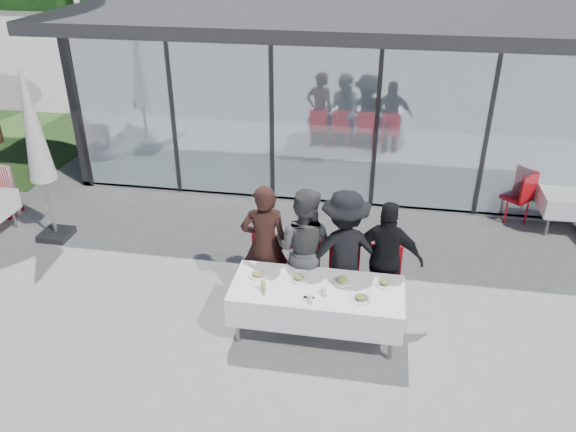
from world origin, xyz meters
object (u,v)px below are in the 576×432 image
object	(u,v)px
plate_d	(384,283)
spare_chair_b	(522,195)
diner_c	(344,251)
dining_table	(317,301)
diner_a	(264,244)
plate_b	(299,278)
diner_d	(387,258)
juice_bottle	(263,287)
plate_c	(342,280)
diner_b	(304,248)
plate_a	(258,274)
diner_chair_b	(304,268)
folded_eyeglasses	(309,297)
plate_extra	(361,298)
diner_chair_d	(385,276)
diner_chair_a	(266,264)
market_umbrella	(35,136)
diner_chair_c	(343,272)
spare_table_right	(566,202)

from	to	relation	value
plate_d	spare_chair_b	distance (m)	4.35
diner_c	dining_table	bearing A→B (deg)	51.31
diner_a	plate_b	distance (m)	0.82
diner_d	juice_bottle	size ratio (longest dim) A/B	11.56
diner_a	plate_c	xyz separation A→B (m)	(1.16, -0.51, -0.14)
diner_b	plate_a	bearing A→B (deg)	59.11
plate_d	plate_a	bearing A→B (deg)	-176.84
diner_a	plate_a	size ratio (longest dim) A/B	7.41
juice_bottle	plate_c	bearing A→B (deg)	21.72
diner_chair_b	folded_eyeglasses	xyz separation A→B (m)	(0.21, -0.99, 0.22)
plate_extra	juice_bottle	size ratio (longest dim) A/B	1.67
plate_b	diner_c	bearing A→B (deg)	45.19
diner_chair_d	plate_a	distance (m)	1.83
juice_bottle	spare_chair_b	world-z (taller)	spare_chair_b
plate_a	plate_d	size ratio (longest dim) A/B	1.00
diner_chair_a	market_umbrella	xyz separation A→B (m)	(-4.02, 1.04, 1.36)
diner_a	diner_b	world-z (taller)	diner_a
diner_a	diner_chair_c	bearing A→B (deg)	168.80
diner_chair_a	plate_b	bearing A→B (deg)	-46.35
dining_table	plate_c	xyz separation A→B (m)	(0.30, 0.19, 0.24)
diner_b	juice_bottle	size ratio (longest dim) A/B	12.31
plate_c	spare_chair_b	bearing A→B (deg)	50.65
diner_a	plate_extra	size ratio (longest dim) A/B	7.41
diner_chair_a	plate_c	xyz separation A→B (m)	(1.16, -0.56, 0.24)
diner_b	market_umbrella	distance (m)	4.82
diner_chair_b	folded_eyeglasses	size ratio (longest dim) A/B	6.96
diner_c	plate_extra	world-z (taller)	diner_c
diner_chair_a	diner_d	world-z (taller)	diner_d
diner_b	juice_bottle	world-z (taller)	diner_b
diner_a	plate_b	bearing A→B (deg)	122.38
diner_chair_b	diner_chair_c	xyz separation A→B (m)	(0.57, 0.00, 0.00)
juice_bottle	spare_table_right	distance (m)	6.06
diner_chair_a	diner_chair_d	xyz separation A→B (m)	(1.73, 0.00, 0.00)
diner_b	plate_d	distance (m)	1.25
diner_d	plate_a	size ratio (longest dim) A/B	6.94
plate_c	diner_chair_c	bearing A→B (deg)	91.74
diner_chair_d	juice_bottle	size ratio (longest dim) A/B	6.60
diner_chair_b	plate_d	bearing A→B (deg)	-24.80
diner_d	plate_c	world-z (taller)	diner_d
plate_a	plate_b	bearing A→B (deg)	1.32
diner_c	diner_chair_c	xyz separation A→B (m)	(0.00, 0.05, -0.37)
dining_table	diner_chair_d	bearing A→B (deg)	40.58
diner_a	plate_c	world-z (taller)	diner_a
plate_a	market_umbrella	bearing A→B (deg)	157.61
diner_d	spare_table_right	bearing A→B (deg)	-129.84
folded_eyeglasses	plate_b	bearing A→B (deg)	116.79
diner_b	juice_bottle	xyz separation A→B (m)	(-0.39, -0.91, -0.09)
spare_table_right	diner_a	bearing A→B (deg)	-148.80
diner_chair_b	folded_eyeglasses	distance (m)	1.04
plate_extra	plate_c	bearing A→B (deg)	127.25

